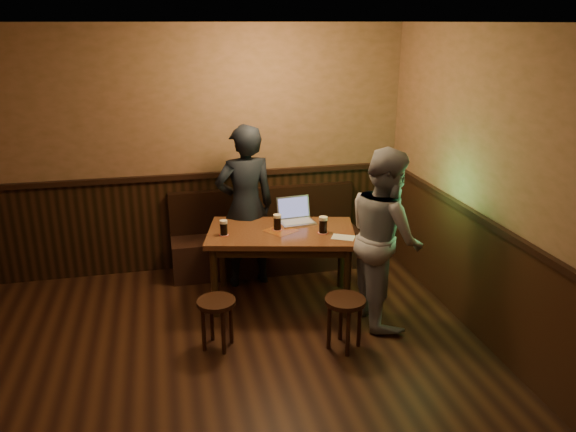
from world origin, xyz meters
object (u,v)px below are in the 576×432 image
Objects in this scene: person_grey at (385,237)px; pint_mid at (277,222)px; pint_right at (323,225)px; pint_left at (224,228)px; person_suit at (245,207)px; laptop at (295,216)px; bench at (266,243)px; stool_right at (345,309)px; pub_table at (281,240)px; stool_left at (217,310)px.

pint_mid is at bearing 57.95° from person_grey.
person_grey is at bearing -39.81° from pint_right.
person_grey is at bearing -21.34° from pint_left.
person_suit is 1.60m from person_grey.
laptop is at bearing 41.53° from person_grey.
stool_right is (0.36, -1.88, 0.08)m from bench.
bench is 13.34× the size of pint_mid.
person_suit is at bearing 48.31° from person_grey.
pub_table is 4.22× the size of laptop.
pint_mid is 0.10× the size of person_grey.
laptop is at bearing 62.00° from pub_table.
person_suit is (-0.28, 0.52, 0.22)m from pub_table.
laptop reaches higher than pint_mid.
person_suit is (-0.68, 0.68, 0.02)m from pint_right.
person_grey is (1.65, 0.18, 0.49)m from stool_left.
bench is at bearing 64.99° from stool_left.
stool_left is (-0.75, -1.61, 0.07)m from bench.
stool_right is at bearing 104.95° from person_suit.
pint_left is 0.90× the size of pint_right.
stool_right is (0.36, -1.02, -0.29)m from pub_table.
person_grey is (0.89, -0.57, 0.18)m from pub_table.
pint_mid is at bearing 110.33° from stool_right.
laptop is at bearing 16.26° from pint_left.
person_suit is at bearing 144.20° from laptop.
pint_right is at bearing -68.80° from bench.
stool_right is (1.11, -0.27, 0.02)m from stool_left.
pint_mid is (-0.03, 0.03, 0.19)m from pub_table.
pint_mid is at bearing 47.39° from stool_left.
bench is 1.23m from pint_right.
pub_table is at bearing -0.45° from pint_left.
stool_right is 1.22m from pint_mid.
pint_right is (0.43, -0.19, 0.00)m from pint_mid.
person_grey is at bearing -33.17° from pint_mid.
pub_table is 10.44× the size of pint_left.
pub_table is at bearing 158.24° from pint_right.
pint_left reaches higher than stool_right.
bench reaches higher than stool_right.
laptop is (0.21, 0.23, 0.17)m from pub_table.
stool_right is at bearing -13.55° from stool_left.
pint_mid is at bearing 2.97° from pint_left.
person_suit is 1.04× the size of person_grey.
pint_right reaches higher than pub_table.
pub_table is 9.90× the size of pint_mid.
person_suit is at bearing 132.06° from pub_table.
person_grey is (0.50, -0.41, -0.01)m from pint_right.
bench is 1.18m from pint_left.
stool_right is 1.74m from person_suit.
stool_left is at bearing 166.45° from stool_right.
pint_left is 0.40× the size of laptop.
stool_left is 1.39m from pint_right.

